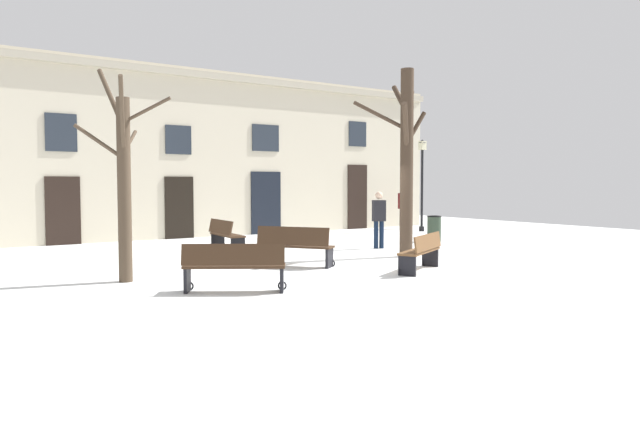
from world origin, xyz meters
name	(u,v)px	position (x,y,z in m)	size (l,w,h in m)	color
ground_plane	(354,260)	(0.00, 0.00, 0.00)	(31.70, 31.70, 0.00)	white
building_facade	(223,153)	(0.01, 8.27, 3.14)	(19.81, 0.60, 6.17)	beige
tree_center	(406,157)	(1.56, -0.22, 2.70)	(1.69, 1.89, 5.04)	#423326
tree_foreground	(124,180)	(-5.82, -0.07, 2.04)	(1.67, 1.96, 4.33)	#4C3D2D
streetlamp	(422,175)	(7.65, 5.55, 2.32)	(0.30, 0.30, 3.79)	black
litter_bin	(434,229)	(5.08, 2.24, 0.44)	(0.49, 0.49, 0.88)	#2D3D2D
bench_near_lamp	(295,245)	(-1.86, -0.11, 0.50)	(1.48, 1.76, 0.96)	#3D2819
bench_back_to_back_left	(225,234)	(-1.86, 3.94, 0.46)	(0.59, 1.78, 0.91)	#3D2819
bench_back_to_back_right	(234,266)	(-4.46, -2.32, 0.48)	(1.82, 1.38, 0.91)	#3D2819
bench_by_litter_bin	(422,251)	(0.14, -2.35, 0.45)	(1.74, 1.21, 0.85)	brown
person_near_bench	(379,217)	(2.19, 1.68, 0.97)	(0.43, 0.32, 1.73)	black
person_strolling	(403,205)	(7.74, 6.83, 1.03)	(0.29, 0.42, 1.83)	black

